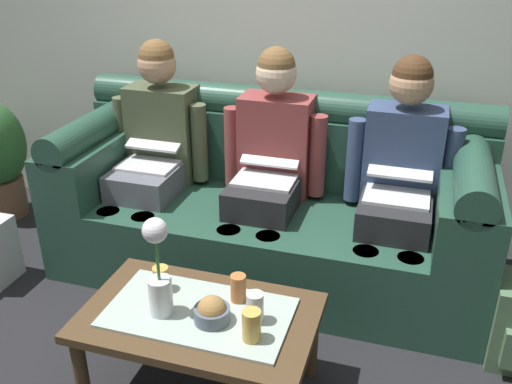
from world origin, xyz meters
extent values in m
cube|color=#234738|center=(0.00, 1.10, 0.21)|extent=(2.27, 0.88, 0.42)
cube|color=#234738|center=(0.00, 1.43, 0.62)|extent=(2.27, 0.22, 0.40)
cylinder|color=#234738|center=(0.00, 1.43, 0.87)|extent=(2.27, 0.18, 0.18)
cube|color=#234738|center=(-0.99, 1.10, 0.56)|extent=(0.28, 0.88, 0.28)
cylinder|color=#234738|center=(-0.99, 1.10, 0.74)|extent=(0.18, 0.88, 0.18)
cube|color=#234738|center=(0.99, 1.10, 0.56)|extent=(0.28, 0.88, 0.28)
cylinder|color=#234738|center=(0.99, 1.10, 0.74)|extent=(0.18, 0.88, 0.18)
cube|color=#595B66|center=(-0.67, 1.04, 0.49)|extent=(0.34, 0.40, 0.15)
cylinder|color=#595B66|center=(-0.77, 0.78, 0.21)|extent=(0.12, 0.12, 0.42)
cylinder|color=#595B66|center=(-0.57, 0.78, 0.21)|extent=(0.12, 0.12, 0.42)
cube|color=#475138|center=(-0.67, 1.28, 0.69)|extent=(0.38, 0.22, 0.54)
cylinder|color=#475138|center=(-0.90, 1.24, 0.67)|extent=(0.09, 0.09, 0.44)
cylinder|color=#475138|center=(-0.43, 1.24, 0.67)|extent=(0.09, 0.09, 0.44)
sphere|color=tan|center=(-0.67, 1.26, 1.08)|extent=(0.21, 0.21, 0.21)
sphere|color=brown|center=(-0.67, 1.26, 1.12)|extent=(0.19, 0.19, 0.19)
cube|color=silver|center=(-0.67, 1.06, 0.58)|extent=(0.31, 0.22, 0.02)
cube|color=silver|center=(-0.67, 1.20, 0.69)|extent=(0.31, 0.20, 0.08)
cube|color=black|center=(-0.67, 1.19, 0.68)|extent=(0.27, 0.18, 0.06)
cube|color=#232326|center=(0.00, 1.04, 0.49)|extent=(0.34, 0.40, 0.15)
cylinder|color=#232326|center=(-0.10, 0.78, 0.21)|extent=(0.12, 0.12, 0.42)
cylinder|color=#232326|center=(0.10, 0.78, 0.21)|extent=(0.12, 0.12, 0.42)
cube|color=brown|center=(0.00, 1.28, 0.69)|extent=(0.38, 0.22, 0.54)
cylinder|color=brown|center=(-0.23, 1.24, 0.67)|extent=(0.09, 0.09, 0.44)
cylinder|color=brown|center=(0.23, 1.24, 0.67)|extent=(0.09, 0.09, 0.44)
sphere|color=beige|center=(0.00, 1.26, 1.08)|extent=(0.21, 0.21, 0.21)
sphere|color=brown|center=(0.00, 1.26, 1.12)|extent=(0.19, 0.19, 0.19)
cube|color=silver|center=(0.00, 1.06, 0.58)|extent=(0.31, 0.22, 0.02)
cube|color=silver|center=(0.00, 1.22, 0.68)|extent=(0.31, 0.19, 0.11)
cube|color=black|center=(0.00, 1.21, 0.67)|extent=(0.27, 0.17, 0.09)
cube|color=#232326|center=(0.67, 1.04, 0.49)|extent=(0.34, 0.40, 0.15)
cylinder|color=#232326|center=(0.57, 0.78, 0.21)|extent=(0.12, 0.12, 0.42)
cylinder|color=#232326|center=(0.77, 0.78, 0.21)|extent=(0.12, 0.12, 0.42)
cube|color=navy|center=(0.67, 1.28, 0.69)|extent=(0.38, 0.22, 0.54)
cylinder|color=navy|center=(0.43, 1.24, 0.67)|extent=(0.09, 0.09, 0.44)
cylinder|color=navy|center=(0.90, 1.24, 0.67)|extent=(0.09, 0.09, 0.44)
sphere|color=tan|center=(0.67, 1.26, 1.08)|extent=(0.21, 0.21, 0.21)
sphere|color=#472D19|center=(0.67, 1.26, 1.12)|extent=(0.19, 0.19, 0.19)
cube|color=silver|center=(0.67, 1.06, 0.58)|extent=(0.31, 0.22, 0.02)
cube|color=silver|center=(0.67, 1.20, 0.69)|extent=(0.31, 0.21, 0.07)
cube|color=black|center=(0.67, 1.19, 0.68)|extent=(0.27, 0.18, 0.05)
cube|color=#47331E|center=(0.00, 0.15, 0.38)|extent=(0.92, 0.56, 0.04)
cube|color=#9EB2A8|center=(0.00, 0.15, 0.40)|extent=(0.72, 0.39, 0.01)
cylinder|color=#47331E|center=(-0.41, -0.08, 0.18)|extent=(0.06, 0.06, 0.36)
cylinder|color=#47331E|center=(-0.41, 0.39, 0.18)|extent=(0.06, 0.06, 0.36)
cylinder|color=#47331E|center=(0.41, 0.39, 0.18)|extent=(0.06, 0.06, 0.36)
cylinder|color=silver|center=(-0.13, 0.10, 0.49)|extent=(0.09, 0.09, 0.15)
cylinder|color=#3D7538|center=(-0.13, 0.10, 0.65)|extent=(0.01, 0.01, 0.18)
sphere|color=silver|center=(-0.13, 0.10, 0.77)|extent=(0.09, 0.09, 0.09)
cylinder|color=#4C5666|center=(0.07, 0.12, 0.44)|extent=(0.14, 0.14, 0.06)
sphere|color=olive|center=(0.07, 0.12, 0.46)|extent=(0.11, 0.11, 0.11)
cylinder|color=gold|center=(-0.20, 0.25, 0.46)|extent=(0.07, 0.07, 0.10)
cylinder|color=silver|center=(0.23, 0.16, 0.47)|extent=(0.07, 0.07, 0.12)
cylinder|color=gold|center=(0.25, 0.06, 0.47)|extent=(0.07, 0.07, 0.12)
cylinder|color=#B26633|center=(0.12, 0.27, 0.47)|extent=(0.06, 0.06, 0.11)
cylinder|color=brown|center=(-1.86, 1.25, 0.13)|extent=(0.28, 0.28, 0.26)
camera|label=1|loc=(0.74, -1.48, 1.78)|focal=39.65mm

